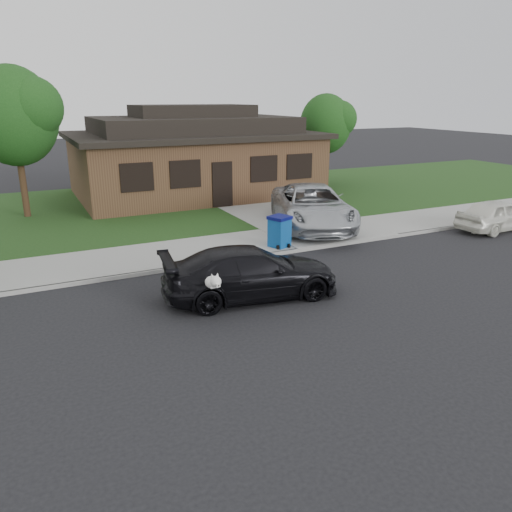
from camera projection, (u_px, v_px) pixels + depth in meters
name	position (u px, v px, depth m)	size (l,w,h in m)	color
ground	(240.00, 307.00, 12.85)	(120.00, 120.00, 0.00)	black
sidewalk	(181.00, 253.00, 17.12)	(60.00, 3.00, 0.12)	gray
curb	(195.00, 266.00, 15.83)	(60.00, 0.12, 0.12)	gray
lawn	(130.00, 208.00, 23.97)	(60.00, 13.00, 0.13)	#193814
driveway	(269.00, 208.00, 23.89)	(4.50, 13.00, 0.14)	gray
sedan	(251.00, 273.00, 13.31)	(4.96, 2.56, 1.38)	black
minivan	(312.00, 206.00, 20.10)	(2.73, 5.91, 1.64)	silver
white_compact	(498.00, 215.00, 20.08)	(1.50, 3.73, 1.27)	white
recycling_bin	(280.00, 231.00, 17.48)	(0.86, 0.86, 1.10)	#0C458D
house	(194.00, 156.00, 26.71)	(12.60, 8.60, 4.65)	#422B1C
tree_0	(18.00, 114.00, 20.72)	(3.78, 3.60, 6.34)	#332114
tree_1	(329.00, 123.00, 29.10)	(3.15, 3.00, 5.25)	#332114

